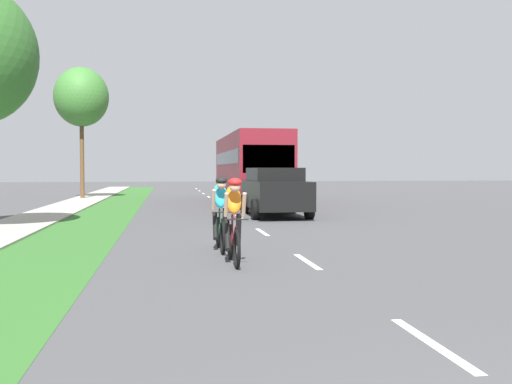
# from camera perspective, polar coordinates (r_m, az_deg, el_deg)

# --- Properties ---
(ground_plane) EXTENTS (120.00, 120.00, 0.00)m
(ground_plane) POSITION_cam_1_polar(r_m,az_deg,el_deg) (21.83, -2.07, -2.27)
(ground_plane) COLOR #424244
(grass_verge) EXTENTS (2.32, 70.00, 0.01)m
(grass_verge) POSITION_cam_1_polar(r_m,az_deg,el_deg) (21.81, -15.12, -2.34)
(grass_verge) COLOR #2D6026
(grass_verge) RESTS_ON ground_plane
(sidewalk_concrete) EXTENTS (1.99, 70.00, 0.10)m
(sidewalk_concrete) POSITION_cam_1_polar(r_m,az_deg,el_deg) (22.15, -20.69, -2.34)
(sidewalk_concrete) COLOR #9E998E
(sidewalk_concrete) RESTS_ON ground_plane
(lane_markings_center) EXTENTS (0.12, 52.71, 0.01)m
(lane_markings_center) POSITION_cam_1_polar(r_m,az_deg,el_deg) (25.80, -3.13, -1.56)
(lane_markings_center) COLOR white
(lane_markings_center) RESTS_ON ground_plane
(cyclist_lead) EXTENTS (0.42, 1.72, 1.58)m
(cyclist_lead) POSITION_cam_1_polar(r_m,az_deg,el_deg) (10.39, -2.26, -2.80)
(cyclist_lead) COLOR black
(cyclist_lead) RESTS_ON ground_plane
(cyclist_trailing) EXTENTS (0.42, 1.72, 1.58)m
(cyclist_trailing) POSITION_cam_1_polar(r_m,az_deg,el_deg) (12.05, -3.59, -2.10)
(cyclist_trailing) COLOR black
(cyclist_trailing) RESTS_ON ground_plane
(suv_black) EXTENTS (2.15, 4.70, 1.79)m
(suv_black) POSITION_cam_1_polar(r_m,az_deg,el_deg) (21.09, 1.89, 0.15)
(suv_black) COLOR black
(suv_black) RESTS_ON ground_plane
(bus_maroon) EXTENTS (2.78, 11.60, 3.48)m
(bus_maroon) POSITION_cam_1_polar(r_m,az_deg,el_deg) (29.95, -0.66, 2.75)
(bus_maroon) COLOR maroon
(bus_maroon) RESTS_ON ground_plane
(street_tree_far) EXTENTS (3.15, 3.15, 7.71)m
(street_tree_far) POSITION_cam_1_polar(r_m,az_deg,el_deg) (35.28, -17.10, 9.05)
(street_tree_far) COLOR brown
(street_tree_far) RESTS_ON ground_plane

